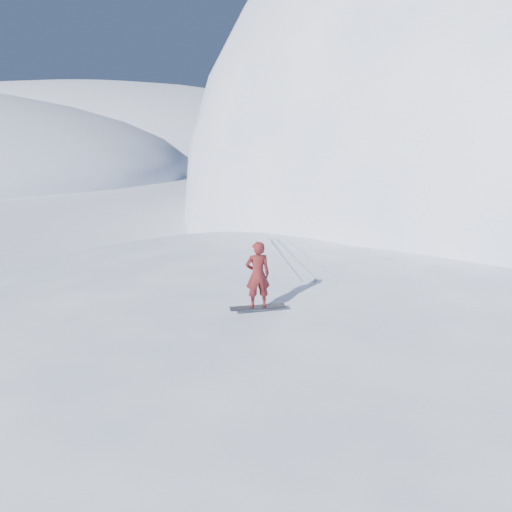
{
  "coord_description": "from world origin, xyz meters",
  "views": [
    {
      "loc": [
        -3.72,
        -11.14,
        6.84
      ],
      "look_at": [
        -3.21,
        0.8,
        3.5
      ],
      "focal_mm": 32.0,
      "sensor_mm": 36.0,
      "label": 1
    }
  ],
  "objects": [
    {
      "name": "snowboard",
      "position": [
        -3.21,
        -0.2,
        2.41
      ],
      "size": [
        1.46,
        0.47,
        0.02
      ],
      "primitive_type": "cube",
      "rotation": [
        0.0,
        0.0,
        0.14
      ],
      "color": "black",
      "rests_on": "near_ridge"
    },
    {
      "name": "ground",
      "position": [
        0.0,
        0.0,
        0.0
      ],
      "size": [
        400.0,
        400.0,
        0.0
      ],
      "primitive_type": "plane",
      "color": "white",
      "rests_on": "ground"
    },
    {
      "name": "far_ridge_c",
      "position": [
        -40.0,
        110.0,
        0.0
      ],
      "size": [
        140.0,
        90.0,
        36.0
      ],
      "primitive_type": "ellipsoid",
      "color": "white",
      "rests_on": "ground"
    },
    {
      "name": "board_tracks",
      "position": [
        -1.73,
        4.84,
        2.42
      ],
      "size": [
        1.83,
        5.97,
        0.04
      ],
      "color": "silver",
      "rests_on": "ground"
    },
    {
      "name": "near_ridge",
      "position": [
        1.0,
        3.0,
        0.0
      ],
      "size": [
        36.0,
        28.0,
        4.8
      ],
      "primitive_type": "ellipsoid",
      "color": "white",
      "rests_on": "ground"
    },
    {
      "name": "wind_bumps",
      "position": [
        -0.56,
        2.12,
        0.0
      ],
      "size": [
        16.0,
        14.4,
        1.0
      ],
      "color": "white",
      "rests_on": "ground"
    },
    {
      "name": "peak_shoulder",
      "position": [
        10.0,
        20.0,
        0.0
      ],
      "size": [
        28.0,
        24.0,
        18.0
      ],
      "primitive_type": "ellipsoid",
      "color": "white",
      "rests_on": "ground"
    },
    {
      "name": "snowboarder",
      "position": [
        -3.21,
        -0.2,
        3.29
      ],
      "size": [
        0.68,
        0.5,
        1.73
      ],
      "primitive_type": "imported",
      "rotation": [
        0.0,
        0.0,
        3.28
      ],
      "color": "maroon",
      "rests_on": "snowboard"
    }
  ]
}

